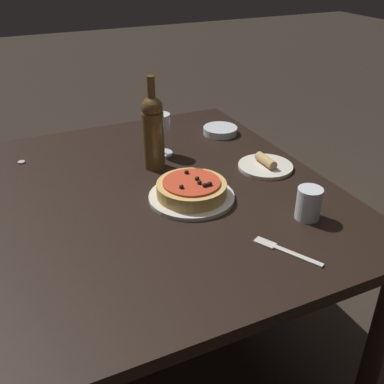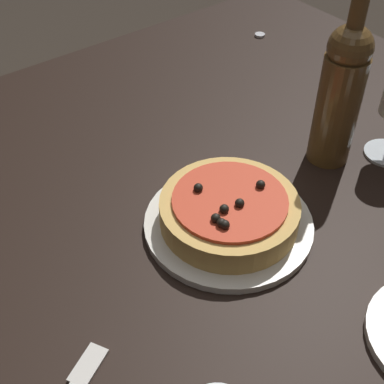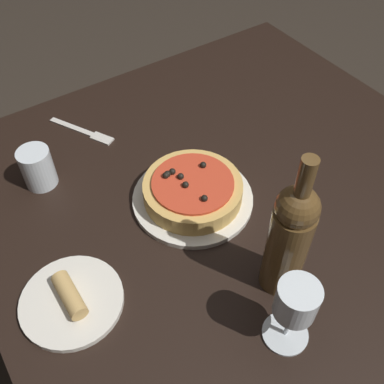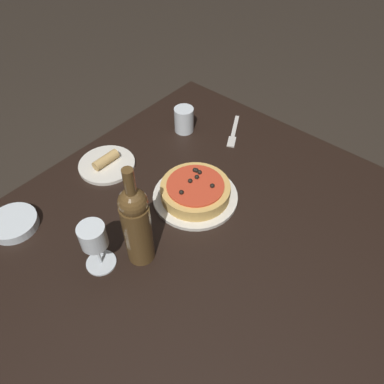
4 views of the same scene
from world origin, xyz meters
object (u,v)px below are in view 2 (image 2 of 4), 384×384
at_px(dining_table, 232,204).
at_px(dinner_plate, 228,224).
at_px(bottle_cap, 260,35).
at_px(pizza, 229,210).
at_px(wine_bottle, 341,92).

xyz_separation_m(dining_table, dinner_plate, (-0.10, -0.09, 0.09)).
distance_m(dinner_plate, bottle_cap, 0.64).
relative_size(pizza, bottle_cap, 8.70).
height_order(dinner_plate, bottle_cap, dinner_plate).
relative_size(dinner_plate, wine_bottle, 0.83).
xyz_separation_m(wine_bottle, bottle_cap, (0.22, 0.41, -0.13)).
xyz_separation_m(dinner_plate, wine_bottle, (0.25, 0.02, 0.13)).
xyz_separation_m(dinner_plate, bottle_cap, (0.47, 0.43, -0.00)).
relative_size(dinner_plate, pizza, 1.23).
relative_size(dining_table, bottle_cap, 50.15).
distance_m(dining_table, pizza, 0.18).
distance_m(dining_table, bottle_cap, 0.51).
bearing_deg(pizza, wine_bottle, 5.31).
bearing_deg(dining_table, wine_bottle, -24.57).
xyz_separation_m(dining_table, bottle_cap, (0.38, 0.34, 0.08)).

